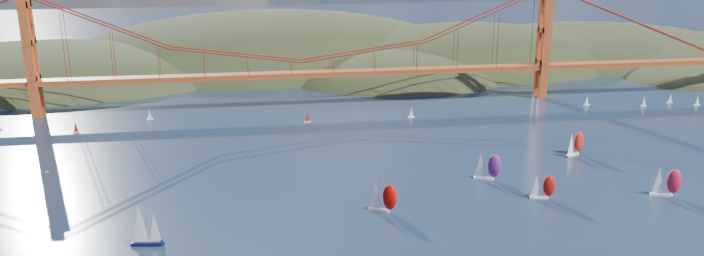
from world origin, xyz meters
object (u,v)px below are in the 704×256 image
sloop_navy (144,226)px  racer_0 (382,197)px  racer_rwb (487,166)px  racer_3 (575,143)px  racer_1 (542,186)px  racer_2 (666,181)px

sloop_navy → racer_0: 69.46m
racer_0 → racer_rwb: (40.68, 21.29, 0.08)m
sloop_navy → racer_3: (150.31, 53.09, -0.84)m
racer_3 → racer_rwb: 45.59m
sloop_navy → racer_1: size_ratio=1.43×
sloop_navy → racer_rwb: (108.99, 33.81, -0.74)m
racer_2 → racer_3: bearing=120.4°
racer_1 → racer_rwb: racer_rwb is taller
racer_2 → racer_rwb: 56.62m
racer_0 → racer_1: (52.36, 2.30, -0.61)m
racer_2 → sloop_navy: bearing=-159.6°
racer_0 → racer_2: size_ratio=0.97×
sloop_navy → racer_3: 159.41m
racer_0 → racer_3: (82.00, 40.57, -0.02)m
sloop_navy → racer_rwb: size_ratio=1.23×
racer_1 → racer_0: bearing=-163.7°
racer_1 → racer_3: 48.41m
sloop_navy → racer_2: sloop_navy is taller
racer_0 → racer_2: racer_2 is taller
racer_2 → racer_rwb: size_ratio=1.01×
sloop_navy → racer_0: bearing=18.4°
sloop_navy → racer_1: (120.68, 14.81, -1.44)m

